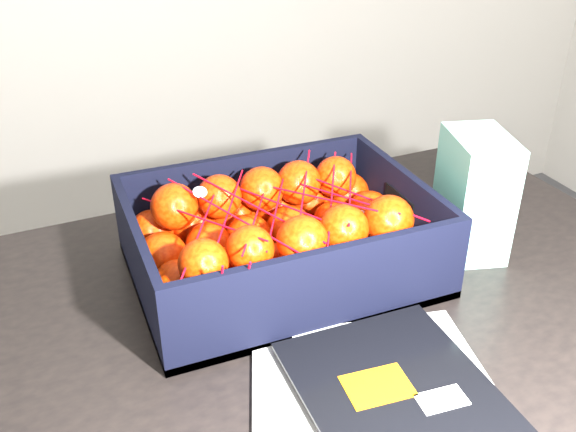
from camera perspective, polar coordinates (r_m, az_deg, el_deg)
name	(u,v)px	position (r m, az deg, el deg)	size (l,w,h in m)	color
table	(297,380)	(0.93, 0.81, -14.18)	(1.23, 0.84, 0.75)	black
magazine_stack	(387,408)	(0.75, 8.69, -16.28)	(0.35, 0.33, 0.02)	silver
produce_crate	(280,249)	(0.94, -0.69, -2.90)	(0.42, 0.31, 0.13)	brown
clementine_heap	(278,236)	(0.93, -0.85, -1.73)	(0.40, 0.29, 0.12)	red
mesh_net	(277,208)	(0.90, -0.95, 0.71)	(0.34, 0.28, 0.09)	red
retail_carton	(474,194)	(1.01, 16.01, 1.85)	(0.08, 0.12, 0.19)	white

